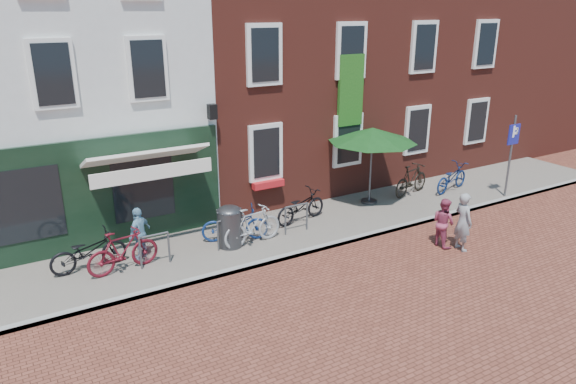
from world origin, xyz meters
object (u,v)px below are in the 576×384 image
litter_bin (230,224)px  bicycle_6 (452,178)px  bicycle_0 (88,251)px  boy (443,222)px  woman (463,222)px  cafe_person (140,233)px  bicycle_1 (123,251)px  bicycle_3 (253,226)px  bicycle_2 (235,224)px  bicycle_5 (411,180)px  parasol (373,132)px  bicycle_4 (301,206)px  parking_sign (512,146)px

litter_bin → bicycle_6: bearing=1.7°
bicycle_0 → boy: bearing=-114.2°
woman → cafe_person: size_ratio=1.17×
boy → bicycle_6: boy is taller
bicycle_1 → bicycle_3: bearing=-100.8°
bicycle_2 → bicycle_3: bearing=-126.7°
bicycle_1 → bicycle_5: 9.70m
bicycle_1 → boy: bearing=-116.4°
parasol → bicycle_1: bearing=-174.7°
woman → bicycle_4: 4.52m
woman → litter_bin: bearing=66.3°
cafe_person → parking_sign: bearing=133.8°
litter_bin → parasol: (5.23, 0.74, 1.69)m
bicycle_1 → bicycle_2: bicycle_1 is taller
cafe_person → bicycle_3: 2.87m
boy → bicycle_5: size_ratio=0.77×
litter_bin → bicycle_1: size_ratio=0.69×
litter_bin → bicycle_2: litter_bin is taller
boy → bicycle_6: size_ratio=0.74×
bicycle_2 → bicycle_6: 8.11m
litter_bin → bicycle_2: 0.40m
woman → bicycle_4: size_ratio=0.88×
cafe_person → bicycle_0: 1.26m
parking_sign → cafe_person: size_ratio=2.03×
parking_sign → bicycle_0: size_ratio=1.52×
parking_sign → bicycle_4: parking_sign is taller
woman → bicycle_3: bearing=65.0°
boy → bicycle_2: size_ratio=0.74×
bicycle_4 → bicycle_6: same height
litter_bin → parking_sign: size_ratio=0.44×
bicycle_0 → bicycle_1: 0.86m
litter_bin → bicycle_5: bearing=5.4°
bicycle_5 → litter_bin: bearing=82.3°
bicycle_1 → litter_bin: bearing=-97.5°
boy → bicycle_5: bearing=-29.9°
parasol → cafe_person: 7.62m
parking_sign → bicycle_3: parking_sign is taller
boy → bicycle_3: boy is taller
litter_bin → woman: woman is taller
bicycle_1 → bicycle_0: bearing=46.5°
litter_bin → bicycle_5: (6.92, 0.65, -0.09)m
parasol → bicycle_3: parasol is taller
litter_bin → cafe_person: 2.27m
bicycle_1 → bicycle_4: bearing=-92.0°
parasol → bicycle_5: size_ratio=1.59×
parasol → bicycle_1: parasol is taller
bicycle_5 → parasol: bearing=73.9°
bicycle_0 → bicycle_2: size_ratio=1.00×
bicycle_1 → bicycle_6: size_ratio=0.97×
bicycle_0 → parking_sign: bearing=-100.6°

